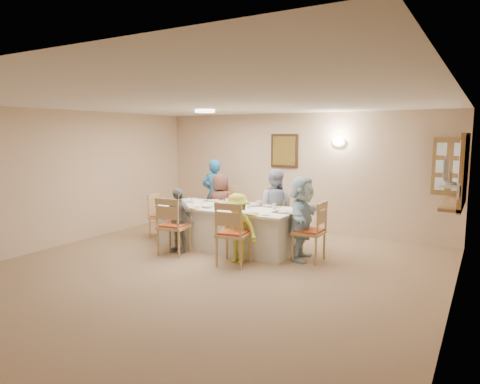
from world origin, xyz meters
The scene contains 49 objects.
ground centered at (0.00, 0.00, 0.00)m, with size 7.00×7.00×0.00m, color #8B7256.
room_walls centered at (0.00, 0.00, 1.51)m, with size 7.00×7.00×7.00m.
wall_picture centered at (-0.30, 3.46, 1.70)m, with size 0.62×0.05×0.72m.
wall_sconce centered at (0.90, 3.44, 1.90)m, with size 0.26×0.09×0.18m, color white.
ceiling_light centered at (-1.00, 1.50, 2.47)m, with size 0.36×0.36×0.05m, color white.
serving_hatch centered at (3.21, 2.40, 1.50)m, with size 0.06×1.50×1.15m, color olive.
hatch_sill centered at (3.09, 2.40, 0.97)m, with size 0.30×1.50×0.05m, color olive.
shutter_door centered at (2.95, 3.16, 1.50)m, with size 0.55×0.04×1.00m, color olive.
fan_shelf centered at (3.13, 1.05, 1.40)m, with size 0.22×0.36×0.03m, color white.
desk_fan centered at (3.10, 1.05, 1.55)m, with size 0.30×0.30×0.28m, color #A5A5A8, non-canonical shape.
dining_table centered at (-0.47, 1.44, 0.38)m, with size 2.55×1.08×0.76m, color white.
chair_back_left centered at (-1.07, 2.24, 0.51)m, with size 0.48×0.48×1.01m, color tan, non-canonical shape.
chair_back_right centered at (0.13, 2.24, 0.44)m, with size 0.42×0.42×0.88m, color tan, non-canonical shape.
chair_front_left centered at (-1.07, 0.64, 0.50)m, with size 0.48×0.48×1.00m, color tan, non-canonical shape.
chair_front_right centered at (0.13, 0.64, 0.51)m, with size 0.49×0.49×1.02m, color tan, non-canonical shape.
chair_left_end centered at (-2.02, 1.44, 0.44)m, with size 0.42×0.42×0.88m, color tan, non-canonical shape.
chair_right_end centered at (1.08, 1.44, 0.50)m, with size 0.47×0.47×0.99m, color tan, non-canonical shape.
diner_back_left centered at (-1.07, 2.12, 0.64)m, with size 0.67×0.48×1.28m, color brown.
diner_back_right centered at (0.13, 2.12, 0.71)m, with size 0.74×0.60×1.42m, color #9A9FBD.
diner_front_left centered at (-1.07, 0.76, 0.57)m, with size 0.68×0.31×1.14m, color gray.
diner_front_right centered at (0.13, 0.76, 0.56)m, with size 0.75×0.46×1.12m, color #CBD038.
diner_right_end centered at (0.95, 1.44, 0.69)m, with size 0.60×1.33×1.38m, color silver.
caregiver centered at (-1.52, 2.59, 0.76)m, with size 0.64×0.52×1.53m, color #206197.
placemat_fl centered at (-1.07, 1.02, 0.76)m, with size 0.37×0.27×0.01m, color #472B19.
plate_fl centered at (-1.07, 1.02, 0.77)m, with size 0.24×0.24×0.01m, color white.
napkin_fl centered at (-0.89, 0.97, 0.77)m, with size 0.15×0.15×0.01m, color gold.
placemat_fr centered at (0.13, 1.02, 0.76)m, with size 0.36×0.26×0.01m, color #472B19.
plate_fr centered at (0.13, 1.02, 0.77)m, with size 0.25×0.25×0.02m, color white.
napkin_fr centered at (0.31, 0.97, 0.77)m, with size 0.15×0.15×0.01m, color gold.
placemat_bl centered at (-1.07, 1.86, 0.76)m, with size 0.34×0.25×0.01m, color #472B19.
plate_bl centered at (-1.07, 1.86, 0.77)m, with size 0.23×0.23×0.01m, color white.
napkin_bl centered at (-0.89, 1.81, 0.77)m, with size 0.15×0.15×0.01m, color gold.
placemat_br centered at (0.13, 1.86, 0.76)m, with size 0.37×0.28×0.01m, color #472B19.
plate_br centered at (0.13, 1.86, 0.77)m, with size 0.23×0.23×0.01m, color white.
napkin_br centered at (0.31, 1.81, 0.77)m, with size 0.15×0.15×0.01m, color gold.
placemat_le centered at (-1.57, 1.44, 0.76)m, with size 0.37×0.28×0.01m, color #472B19.
plate_le centered at (-1.57, 1.44, 0.77)m, with size 0.25×0.25×0.02m, color white.
napkin_le centered at (-1.39, 1.39, 0.77)m, with size 0.14×0.14×0.01m, color gold.
placemat_re centered at (0.65, 1.44, 0.76)m, with size 0.38×0.28×0.01m, color #472B19.
plate_re centered at (0.65, 1.44, 0.77)m, with size 0.25×0.25×0.02m, color white.
napkin_re centered at (0.83, 1.39, 0.77)m, with size 0.14×0.14×0.01m, color gold.
teacup_a centered at (-1.25, 1.13, 0.80)m, with size 0.13×0.13×0.09m, color white.
teacup_b centered at (-0.10, 1.92, 0.80)m, with size 0.09×0.09×0.07m, color white.
bowl_a centered at (-0.74, 1.17, 0.79)m, with size 0.23×0.23×0.05m, color white.
bowl_b centered at (-0.11, 1.71, 0.79)m, with size 0.24×0.24×0.06m, color white.
condiment_ketchup centered at (-0.50, 1.49, 0.87)m, with size 0.10×0.10×0.21m, color red.
condiment_brown centered at (-0.38, 1.49, 0.87)m, with size 0.13×0.13×0.21m, color #441912.
condiment_malt centered at (-0.36, 1.44, 0.84)m, with size 0.15×0.15×0.17m, color #441912.
drinking_glass centered at (-0.62, 1.49, 0.82)m, with size 0.06×0.06×0.10m, color silver.
Camera 1 is at (3.54, -5.00, 2.05)m, focal length 32.00 mm.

